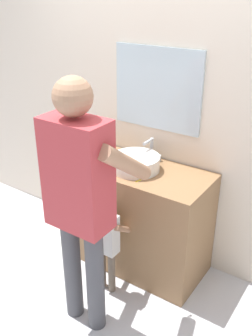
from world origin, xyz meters
TOP-DOWN VIEW (x-y plane):
  - ground_plane at (0.00, 0.00)m, footprint 14.00×14.00m
  - back_wall at (0.00, 0.62)m, footprint 4.40×0.10m
  - vanity_cabinet at (0.00, 0.30)m, footprint 1.16×0.54m
  - sink_basin at (0.00, 0.28)m, footprint 0.37×0.37m
  - faucet at (0.00, 0.50)m, footprint 0.18×0.14m
  - toothbrush_cup at (-0.39, 0.37)m, footprint 0.07×0.07m
  - child_toddler at (0.00, -0.10)m, footprint 0.24×0.24m
  - adult_parent at (0.05, -0.42)m, footprint 0.54×0.56m

SIDE VIEW (x-z plane):
  - ground_plane at x=0.00m, z-range 0.00..0.00m
  - vanity_cabinet at x=0.00m, z-range 0.00..0.88m
  - child_toddler at x=0.00m, z-range 0.08..0.87m
  - toothbrush_cup at x=-0.39m, z-range 0.83..1.04m
  - sink_basin at x=0.00m, z-range 0.88..0.99m
  - faucet at x=0.00m, z-range 0.87..1.05m
  - adult_parent at x=0.05m, z-range 0.17..1.91m
  - back_wall at x=0.00m, z-range 0.00..2.70m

